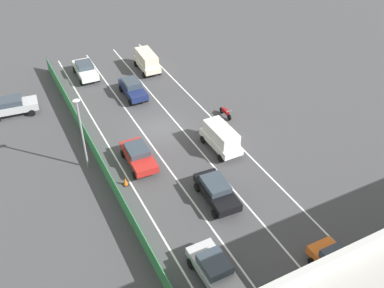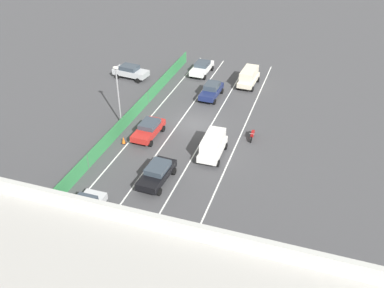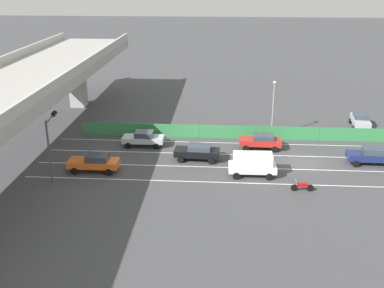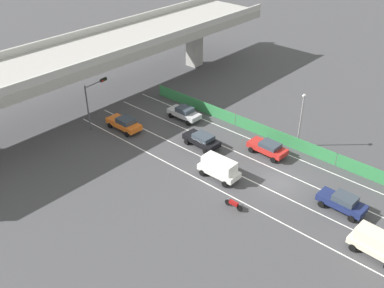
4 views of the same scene
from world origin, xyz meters
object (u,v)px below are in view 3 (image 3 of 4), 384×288
object	(u,v)px
car_taxi_orange	(95,162)
parked_wagon_silver	(360,120)
car_sedan_black	(197,151)
car_sedan_silver	(144,138)
street_lamp	(273,103)
car_van_white	(252,163)
car_sedan_red	(261,141)
traffic_light	(51,135)
motorcycle	(302,186)
traffic_cone	(242,139)
car_sedan_navy	(371,155)

from	to	relation	value
car_taxi_orange	parked_wagon_silver	distance (m)	31.86
parked_wagon_silver	car_taxi_orange	bearing A→B (deg)	117.57
car_sedan_black	car_taxi_orange	xyz separation A→B (m)	(-3.33, 9.43, 0.01)
parked_wagon_silver	car_sedan_silver	bearing A→B (deg)	107.68
car_taxi_orange	street_lamp	distance (m)	20.64
car_van_white	street_lamp	xyz separation A→B (m)	(10.76, -2.75, 2.71)
street_lamp	car_sedan_red	bearing A→B (deg)	158.69
car_van_white	traffic_light	world-z (taller)	traffic_light
car_sedan_red	street_lamp	world-z (taller)	street_lamp
car_sedan_silver	traffic_light	bearing A→B (deg)	141.76
motorcycle	traffic_cone	world-z (taller)	motorcycle
car_sedan_silver	parked_wagon_silver	xyz separation A→B (m)	(7.90, -24.78, 0.05)
car_sedan_red	motorcycle	xyz separation A→B (m)	(-9.85, -2.84, -0.42)
car_sedan_black	motorcycle	distance (m)	11.23
car_van_white	traffic_light	distance (m)	18.14
motorcycle	street_lamp	xyz separation A→B (m)	(13.66, 1.35, 3.47)
car_sedan_black	car_taxi_orange	size ratio (longest dim) A/B	0.96
car_sedan_silver	motorcycle	size ratio (longest dim) A/B	2.24
car_sedan_black	car_van_white	bearing A→B (deg)	-122.98
car_sedan_black	parked_wagon_silver	size ratio (longest dim) A/B	0.96
car_sedan_navy	car_van_white	xyz separation A→B (m)	(-3.48, 11.60, 0.29)
car_sedan_navy	street_lamp	distance (m)	11.85
car_sedan_silver	parked_wagon_silver	world-z (taller)	parked_wagon_silver
car_taxi_orange	car_sedan_red	bearing A→B (deg)	-66.56
street_lamp	traffic_cone	xyz separation A→B (m)	(-1.96, 3.40, -3.59)
traffic_light	motorcycle	bearing A→B (deg)	-93.49
car_sedan_navy	car_sedan_silver	world-z (taller)	car_sedan_navy
traffic_cone	parked_wagon_silver	bearing A→B (deg)	-67.18
traffic_light	parked_wagon_silver	bearing A→B (deg)	-62.51
car_sedan_navy	car_taxi_orange	size ratio (longest dim) A/B	0.94
car_sedan_silver	car_taxi_orange	bearing A→B (deg)	153.19
car_taxi_orange	traffic_cone	xyz separation A→B (m)	(8.75, -13.98, -0.57)
car_taxi_orange	traffic_light	xyz separation A→B (m)	(-1.62, 3.21, 3.16)
car_sedan_red	car_sedan_navy	bearing A→B (deg)	-108.50
car_sedan_red	car_van_white	size ratio (longest dim) A/B	1.02
car_taxi_orange	traffic_light	size ratio (longest dim) A/B	0.81
car_van_white	street_lamp	distance (m)	11.43
car_van_white	traffic_light	bearing A→B (deg)	95.02
car_sedan_silver	car_sedan_red	bearing A→B (deg)	-89.80
car_sedan_navy	motorcycle	world-z (taller)	car_sedan_navy
car_van_white	car_sedan_silver	bearing A→B (deg)	58.31
car_sedan_silver	car_taxi_orange	size ratio (longest dim) A/B	0.93
parked_wagon_silver	car_sedan_red	bearing A→B (deg)	122.46
car_sedan_silver	car_taxi_orange	xyz separation A→B (m)	(-6.85, 3.46, 0.01)
car_sedan_navy	car_van_white	distance (m)	12.11
car_taxi_orange	parked_wagon_silver	bearing A→B (deg)	-62.43
car_sedan_red	car_sedan_black	bearing A→B (deg)	118.90
car_sedan_black	motorcycle	world-z (taller)	car_sedan_black
car_sedan_red	car_sedan_navy	xyz separation A→B (m)	(-3.46, -10.34, 0.06)
traffic_cone	car_sedan_black	bearing A→B (deg)	139.99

